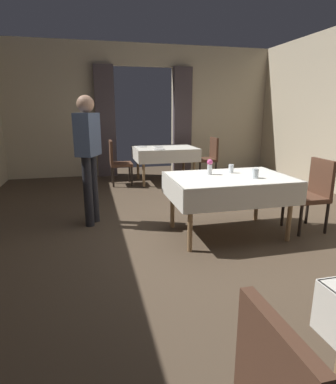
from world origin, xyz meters
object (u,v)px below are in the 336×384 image
object	(u,v)px
chair_mid_right	(312,191)
person_waiter_by_doorway	(88,150)
glass_mid_c	(231,169)
plate_far_b	(158,147)
flower_vase_mid	(210,166)
glass_mid_b	(255,173)
dining_table_far	(165,152)
chair_far_right	(209,156)
chair_far_left	(117,161)
plate_far_c	(142,147)
dining_table_mid	(229,183)
plate_far_a	(159,149)

from	to	relation	value
chair_mid_right	person_waiter_by_doorway	bearing A→B (deg)	162.13
person_waiter_by_doorway	glass_mid_c	bearing A→B (deg)	-18.76
glass_mid_c	plate_far_b	xyz separation A→B (m)	(-0.32, 3.05, -0.05)
flower_vase_mid	chair_mid_right	bearing A→B (deg)	-11.48
glass_mid_b	plate_far_b	world-z (taller)	glass_mid_b
flower_vase_mid	glass_mid_b	distance (m)	0.56
dining_table_far	chair_mid_right	distance (m)	3.48
chair_far_right	plate_far_b	size ratio (longest dim) A/B	4.25
glass_mid_c	dining_table_far	bearing A→B (deg)	93.34
chair_far_left	plate_far_c	world-z (taller)	chair_far_left
chair_far_right	chair_far_left	distance (m)	2.09
chair_far_left	person_waiter_by_doorway	size ratio (longest dim) A/B	0.54
chair_mid_right	flower_vase_mid	distance (m)	1.39
flower_vase_mid	person_waiter_by_doorway	size ratio (longest dim) A/B	0.11
chair_mid_right	chair_far_right	bearing A→B (deg)	92.50
dining_table_mid	chair_far_left	bearing A→B (deg)	109.84
dining_table_far	flower_vase_mid	size ratio (longest dim) A/B	6.82
dining_table_mid	chair_mid_right	distance (m)	1.14
chair_far_left	dining_table_mid	bearing A→B (deg)	-70.16
chair_far_right	glass_mid_c	size ratio (longest dim) A/B	8.40
chair_far_right	glass_mid_c	bearing A→B (deg)	-105.90
dining_table_mid	person_waiter_by_doorway	bearing A→B (deg)	154.46
glass_mid_c	person_waiter_by_doorway	xyz separation A→B (m)	(-1.77, 0.60, 0.22)
glass_mid_b	dining_table_mid	bearing A→B (deg)	145.67
dining_table_far	chair_far_right	distance (m)	1.05
chair_far_left	plate_far_a	world-z (taller)	chair_far_left
plate_far_b	person_waiter_by_doorway	bearing A→B (deg)	-120.64
dining_table_far	flower_vase_mid	xyz separation A→B (m)	(-0.13, -3.00, 0.20)
flower_vase_mid	plate_far_a	distance (m)	2.66
dining_table_far	chair_mid_right	world-z (taller)	chair_mid_right
flower_vase_mid	chair_far_left	bearing A→B (deg)	107.41
plate_far_a	person_waiter_by_doorway	bearing A→B (deg)	-124.52
person_waiter_by_doorway	chair_far_right	bearing A→B (deg)	42.86
dining_table_far	plate_far_a	bearing A→B (deg)	-120.13
chair_far_left	glass_mid_c	bearing A→B (deg)	-67.09
dining_table_mid	glass_mid_c	distance (m)	0.26
dining_table_far	glass_mid_b	xyz separation A→B (m)	(0.32, -3.34, 0.15)
dining_table_far	plate_far_b	world-z (taller)	plate_far_b
dining_table_far	chair_far_right	world-z (taller)	chair_far_right
glass_mid_c	plate_far_a	distance (m)	2.66
chair_far_left	plate_far_c	distance (m)	0.69
glass_mid_c	plate_far_c	size ratio (longest dim) A/B	0.46
chair_mid_right	flower_vase_mid	world-z (taller)	flower_vase_mid
chair_far_right	chair_far_left	size ratio (longest dim) A/B	1.00
chair_mid_right	plate_far_b	bearing A→B (deg)	111.65
chair_mid_right	plate_far_a	xyz separation A→B (m)	(-1.39, 2.93, 0.24)
glass_mid_c	chair_far_right	bearing A→B (deg)	74.10
glass_mid_b	glass_mid_c	distance (m)	0.39
plate_far_a	plate_far_b	xyz separation A→B (m)	(0.06, 0.42, 0.00)
dining_table_far	chair_far_left	xyz separation A→B (m)	(-1.04, -0.10, -0.14)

